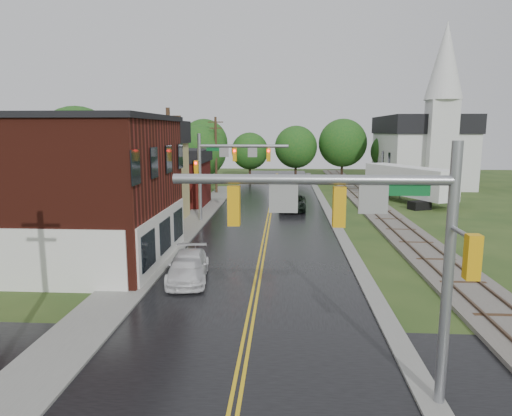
# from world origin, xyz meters

# --- Properties ---
(main_road) EXTENTS (10.00, 90.00, 0.02)m
(main_road) POSITION_xyz_m (0.00, 30.00, 0.00)
(main_road) COLOR black
(main_road) RESTS_ON ground
(cross_road) EXTENTS (60.00, 9.00, 0.02)m
(cross_road) POSITION_xyz_m (0.00, 2.00, 0.00)
(cross_road) COLOR black
(cross_road) RESTS_ON ground
(curb_right) EXTENTS (0.80, 70.00, 0.12)m
(curb_right) POSITION_xyz_m (5.40, 35.00, 0.00)
(curb_right) COLOR gray
(curb_right) RESTS_ON ground
(sidewalk_left) EXTENTS (2.40, 50.00, 0.12)m
(sidewalk_left) POSITION_xyz_m (-6.20, 25.00, 0.00)
(sidewalk_left) COLOR gray
(sidewalk_left) RESTS_ON ground
(brick_building) EXTENTS (14.30, 10.30, 8.30)m
(brick_building) POSITION_xyz_m (-12.48, 15.00, 4.15)
(brick_building) COLOR #4B1910
(brick_building) RESTS_ON ground
(yellow_house) EXTENTS (8.00, 7.00, 6.40)m
(yellow_house) POSITION_xyz_m (-11.00, 26.00, 3.20)
(yellow_house) COLOR tan
(yellow_house) RESTS_ON ground
(darkred_building) EXTENTS (7.00, 6.00, 4.40)m
(darkred_building) POSITION_xyz_m (-10.00, 35.00, 2.20)
(darkred_building) COLOR #3F0F0C
(darkred_building) RESTS_ON ground
(church) EXTENTS (10.40, 18.40, 20.00)m
(church) POSITION_xyz_m (20.00, 53.74, 5.83)
(church) COLOR silver
(church) RESTS_ON ground
(railroad) EXTENTS (3.20, 80.00, 0.30)m
(railroad) POSITION_xyz_m (10.00, 35.00, 0.11)
(railroad) COLOR #59544C
(railroad) RESTS_ON ground
(traffic_signal_near) EXTENTS (7.34, 0.30, 7.20)m
(traffic_signal_near) POSITION_xyz_m (3.47, 2.00, 4.97)
(traffic_signal_near) COLOR gray
(traffic_signal_near) RESTS_ON ground
(traffic_signal_far) EXTENTS (7.34, 0.43, 7.20)m
(traffic_signal_far) POSITION_xyz_m (-3.47, 27.00, 4.97)
(traffic_signal_far) COLOR gray
(traffic_signal_far) RESTS_ON ground
(utility_pole_b) EXTENTS (1.80, 0.28, 9.00)m
(utility_pole_b) POSITION_xyz_m (-6.80, 22.00, 4.72)
(utility_pole_b) COLOR #382616
(utility_pole_b) RESTS_ON ground
(utility_pole_c) EXTENTS (1.80, 0.28, 9.00)m
(utility_pole_c) POSITION_xyz_m (-6.80, 44.00, 4.72)
(utility_pole_c) COLOR #382616
(utility_pole_c) RESTS_ON ground
(tree_left_b) EXTENTS (7.60, 7.60, 9.69)m
(tree_left_b) POSITION_xyz_m (-17.85, 31.90, 5.72)
(tree_left_b) COLOR black
(tree_left_b) RESTS_ON ground
(tree_left_c) EXTENTS (6.00, 6.00, 7.65)m
(tree_left_c) POSITION_xyz_m (-13.85, 39.90, 4.51)
(tree_left_c) COLOR black
(tree_left_c) RESTS_ON ground
(tree_left_e) EXTENTS (6.40, 6.40, 8.16)m
(tree_left_e) POSITION_xyz_m (-8.85, 45.90, 4.81)
(tree_left_e) COLOR black
(tree_left_e) RESTS_ON ground
(suv_dark) EXTENTS (2.63, 5.34, 1.46)m
(suv_dark) POSITION_xyz_m (2.12, 32.69, 0.73)
(suv_dark) COLOR black
(suv_dark) RESTS_ON ground
(pickup_white) EXTENTS (2.43, 4.89, 1.36)m
(pickup_white) POSITION_xyz_m (-3.48, 12.07, 0.68)
(pickup_white) COLOR white
(pickup_white) RESTS_ON ground
(semi_trailer) EXTENTS (7.18, 11.75, 3.74)m
(semi_trailer) POSITION_xyz_m (14.20, 38.31, 2.23)
(semi_trailer) COLOR black
(semi_trailer) RESTS_ON ground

